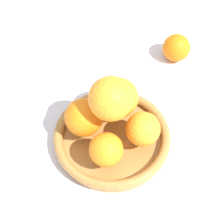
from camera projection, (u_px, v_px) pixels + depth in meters
name	position (u px, v px, depth m)	size (l,w,h in m)	color
ground_plane	(112.00, 142.00, 0.78)	(4.00, 4.00, 0.00)	silver
fruit_bowl	(112.00, 137.00, 0.76)	(0.24, 0.24, 0.03)	#A57238
orange_pile	(111.00, 113.00, 0.71)	(0.17, 0.18, 0.14)	orange
stray_orange	(176.00, 48.00, 0.89)	(0.07, 0.07, 0.07)	orange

